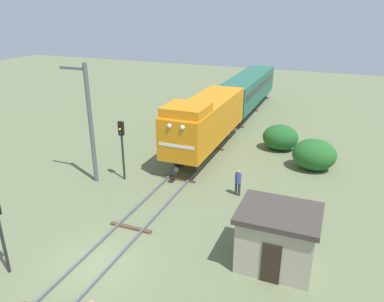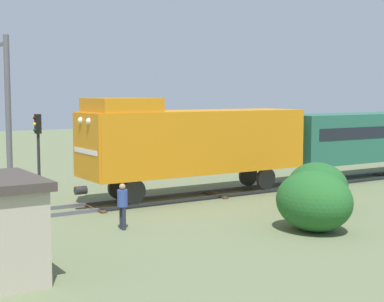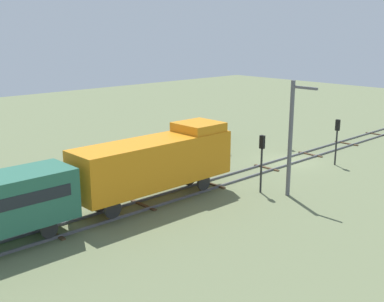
# 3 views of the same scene
# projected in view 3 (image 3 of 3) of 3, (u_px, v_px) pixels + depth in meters

# --- Properties ---
(ground_plane) EXTENTS (111.98, 111.98, 0.00)m
(ground_plane) POSITION_uv_depth(u_px,v_px,m) (290.00, 161.00, 40.77)
(ground_plane) COLOR #66704C
(railway_track) EXTENTS (2.40, 74.65, 0.16)m
(railway_track) POSITION_uv_depth(u_px,v_px,m) (290.00, 160.00, 40.75)
(railway_track) COLOR #595960
(railway_track) RESTS_ON ground
(locomotive) EXTENTS (2.90, 11.60, 4.60)m
(locomotive) POSITION_uv_depth(u_px,v_px,m) (157.00, 161.00, 30.56)
(locomotive) COLOR orange
(locomotive) RESTS_ON railway_track
(traffic_signal_near) EXTENTS (0.32, 0.34, 3.79)m
(traffic_signal_near) POSITION_uv_depth(u_px,v_px,m) (337.00, 133.00, 39.07)
(traffic_signal_near) COLOR #262628
(traffic_signal_near) RESTS_ON ground
(traffic_signal_mid) EXTENTS (0.32, 0.34, 4.01)m
(traffic_signal_mid) POSITION_uv_depth(u_px,v_px,m) (262.00, 153.00, 32.33)
(traffic_signal_mid) COLOR #262628
(traffic_signal_mid) RESTS_ON ground
(worker_near_track) EXTENTS (0.38, 0.38, 1.70)m
(worker_near_track) POSITION_uv_depth(u_px,v_px,m) (290.00, 139.00, 44.46)
(worker_near_track) COLOR #262B38
(worker_near_track) RESTS_ON ground
(worker_by_signal) EXTENTS (0.38, 0.38, 1.70)m
(worker_by_signal) POSITION_uv_depth(u_px,v_px,m) (180.00, 159.00, 37.73)
(worker_by_signal) COLOR #262B38
(worker_by_signal) RESTS_ON ground
(catenary_mast) EXTENTS (1.94, 0.28, 7.72)m
(catenary_mast) POSITION_uv_depth(u_px,v_px,m) (291.00, 136.00, 31.43)
(catenary_mast) COLOR #595960
(catenary_mast) RESTS_ON ground
(relay_hut) EXTENTS (3.50, 2.90, 2.74)m
(relay_hut) POSITION_uv_depth(u_px,v_px,m) (202.00, 137.00, 43.71)
(relay_hut) COLOR #B2A893
(relay_hut) RESTS_ON ground
(bush_near) EXTENTS (2.40, 1.97, 1.75)m
(bush_near) POSITION_uv_depth(u_px,v_px,m) (215.00, 129.00, 49.39)
(bush_near) COLOR #235926
(bush_near) RESTS_ON ground
(bush_mid) EXTENTS (2.80, 2.29, 2.03)m
(bush_mid) POSITION_uv_depth(u_px,v_px,m) (74.00, 178.00, 32.75)
(bush_mid) COLOR #205A26
(bush_mid) RESTS_ON ground
(bush_far) EXTENTS (3.02, 2.47, 2.20)m
(bush_far) POSITION_uv_depth(u_px,v_px,m) (90.00, 161.00, 36.68)
(bush_far) COLOR #235E26
(bush_far) RESTS_ON ground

